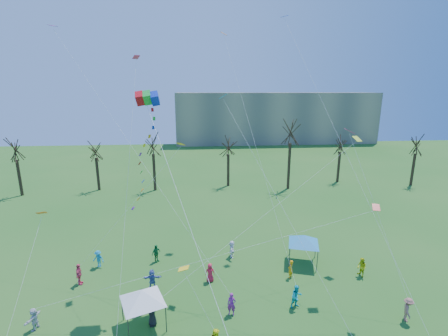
{
  "coord_description": "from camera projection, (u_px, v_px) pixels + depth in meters",
  "views": [
    {
      "loc": [
        -1.93,
        -13.61,
        15.66
      ],
      "look_at": [
        -0.34,
        5.0,
        11.0
      ],
      "focal_mm": 25.0,
      "sensor_mm": 36.0,
      "label": 1
    }
  ],
  "objects": [
    {
      "name": "small_kites_aloft",
      "position": [
        220.0,
        126.0,
        24.89
      ],
      "size": [
        28.29,
        19.17,
        33.78
      ],
      "color": "#F4590C",
      "rests_on": "ground"
    },
    {
      "name": "canopy_tent_blue",
      "position": [
        304.0,
        239.0,
        28.64
      ],
      "size": [
        3.54,
        3.54,
        2.78
      ],
      "color": "#3F3F44",
      "rests_on": "ground"
    },
    {
      "name": "bare_tree_row",
      "position": [
        233.0,
        147.0,
        49.72
      ],
      "size": [
        67.82,
        8.8,
        11.77
      ],
      "color": "black",
      "rests_on": "ground"
    },
    {
      "name": "festival_crowd",
      "position": [
        213.0,
        294.0,
        23.29
      ],
      "size": [
        26.39,
        14.66,
        1.86
      ],
      "color": "red",
      "rests_on": "ground"
    },
    {
      "name": "big_box_kite",
      "position": [
        148.0,
        161.0,
        21.77
      ],
      "size": [
        4.0,
        7.82,
        19.68
      ],
      "color": "red",
      "rests_on": "ground"
    },
    {
      "name": "distant_building",
      "position": [
        275.0,
        118.0,
        96.38
      ],
      "size": [
        60.0,
        14.0,
        15.0
      ],
      "primitive_type": "cube",
      "color": "gray",
      "rests_on": "ground"
    },
    {
      "name": "canopy_tent_white",
      "position": [
        142.0,
        296.0,
        20.75
      ],
      "size": [
        3.45,
        3.45,
        2.78
      ],
      "color": "#3F3F44",
      "rests_on": "ground"
    }
  ]
}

